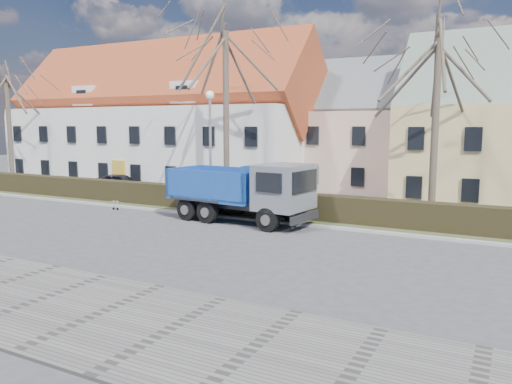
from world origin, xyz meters
The scene contains 13 objects.
ground centered at (0.00, 0.00, 0.00)m, with size 120.00×120.00×0.00m, color #414144.
curb_far centered at (0.00, 4.60, 0.06)m, with size 80.00×0.30×0.12m, color #9C9B99.
grass_strip centered at (0.00, 6.20, 0.05)m, with size 80.00×3.00×0.10m, color #3B4627.
hedge centered at (0.00, 6.00, 0.65)m, with size 60.00×0.90×1.30m, color black.
building_white centered at (-13.00, 16.00, 4.75)m, with size 26.80×10.80×9.50m, color silver, non-canonical shape.
building_pink centered at (4.00, 20.00, 4.00)m, with size 10.80×8.80×8.00m, color beige, non-canonical shape.
tree_0 centered at (-22.00, 8.50, 4.95)m, with size 7.20×7.20×9.90m, color #4D4035, non-canonical shape.
tree_1 centered at (-2.00, 8.50, 6.33)m, with size 9.20×9.20×12.65m, color #4D4035, non-canonical shape.
tree_2 centered at (10.00, 8.50, 5.50)m, with size 8.00×8.00×11.00m, color #4D4035, non-canonical shape.
dump_truck centered at (1.20, 4.09, 1.57)m, with size 7.83×2.91×3.13m, color navy, non-canonical shape.
streetlight centered at (-2.18, 7.00, 3.44)m, with size 0.54×0.54×6.88m, color #9D9D9D, non-canonical shape.
cart_frame centered at (-6.82, 3.76, 0.29)m, with size 0.64×0.37×0.59m, color silver, non-canonical shape.
parked_car_a centered at (-11.60, 9.55, 0.69)m, with size 1.64×4.08×1.39m, color black.
Camera 1 is at (13.74, -17.47, 4.88)m, focal length 35.00 mm.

